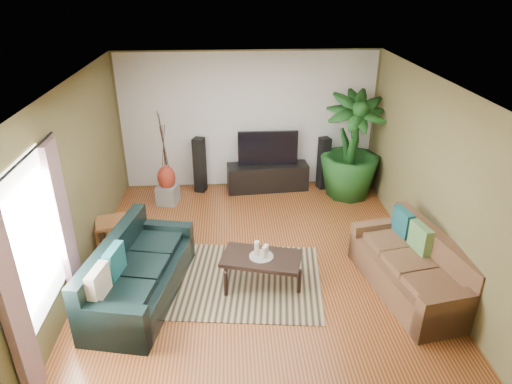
{
  "coord_description": "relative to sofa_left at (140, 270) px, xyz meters",
  "views": [
    {
      "loc": [
        -0.36,
        -5.84,
        3.99
      ],
      "look_at": [
        0.0,
        0.2,
        1.05
      ],
      "focal_mm": 32.0,
      "sensor_mm": 36.0,
      "label": 1
    }
  ],
  "objects": [
    {
      "name": "candle_mid",
      "position": [
        1.66,
        0.15,
        0.11
      ],
      "size": [
        0.07,
        0.07,
        0.17
      ],
      "primitive_type": "cylinder",
      "color": "beige",
      "rests_on": "candle_tray"
    },
    {
      "name": "speaker_right",
      "position": [
        3.09,
        3.28,
        0.11
      ],
      "size": [
        0.25,
        0.26,
        1.06
      ],
      "primitive_type": "cube",
      "rotation": [
        0.0,
        0.0,
        0.3
      ],
      "color": "black",
      "rests_on": "floor"
    },
    {
      "name": "tv_stand",
      "position": [
        1.97,
        3.28,
        -0.16
      ],
      "size": [
        1.63,
        0.61,
        0.53
      ],
      "primitive_type": "cube",
      "rotation": [
        0.0,
        0.0,
        0.08
      ],
      "color": "black",
      "rests_on": "floor"
    },
    {
      "name": "ceiling",
      "position": [
        1.6,
        0.78,
        2.28
      ],
      "size": [
        5.5,
        5.5,
        0.0
      ],
      "primitive_type": "plane",
      "rotation": [
        3.14,
        0.0,
        0.0
      ],
      "color": "white",
      "rests_on": "ground"
    },
    {
      "name": "potted_plant",
      "position": [
        3.52,
        2.92,
        0.59
      ],
      "size": [
        1.15,
        1.15,
        2.03
      ],
      "primitive_type": "imported",
      "rotation": [
        0.0,
        0.0,
        0.01
      ],
      "color": "#174618",
      "rests_on": "floor"
    },
    {
      "name": "wall_front",
      "position": [
        1.6,
        -1.97,
        0.93
      ],
      "size": [
        5.0,
        0.0,
        5.0
      ],
      "primitive_type": "plane",
      "rotation": [
        -1.57,
        0.0,
        0.0
      ],
      "color": "brown",
      "rests_on": "ground"
    },
    {
      "name": "television",
      "position": [
        1.97,
        3.28,
        0.45
      ],
      "size": [
        1.17,
        0.06,
        0.69
      ],
      "primitive_type": "cube",
      "color": "black",
      "rests_on": "tv_stand"
    },
    {
      "name": "curtain_far",
      "position": [
        -0.83,
        -0.07,
        0.72
      ],
      "size": [
        0.08,
        0.35,
        2.2
      ],
      "primitive_type": "cube",
      "color": "gray",
      "rests_on": "ground"
    },
    {
      "name": "pedestal",
      "position": [
        0.03,
        2.77,
        -0.24
      ],
      "size": [
        0.44,
        0.44,
        0.36
      ],
      "primitive_type": "cube",
      "rotation": [
        0.0,
        0.0,
        -0.25
      ],
      "color": "gray",
      "rests_on": "floor"
    },
    {
      "name": "plant_pot",
      "position": [
        3.52,
        2.92,
        -0.28
      ],
      "size": [
        0.37,
        0.37,
        0.29
      ],
      "primitive_type": "cylinder",
      "color": "black",
      "rests_on": "floor"
    },
    {
      "name": "floor",
      "position": [
        1.6,
        0.78,
        -0.42
      ],
      "size": [
        5.5,
        5.5,
        0.0
      ],
      "primitive_type": "plane",
      "color": "#9C5828",
      "rests_on": "ground"
    },
    {
      "name": "side_table",
      "position": [
        -0.65,
        1.25,
        -0.18
      ],
      "size": [
        0.57,
        0.57,
        0.49
      ],
      "primitive_type": "cube",
      "rotation": [
        0.0,
        0.0,
        0.28
      ],
      "color": "#995E32",
      "rests_on": "floor"
    },
    {
      "name": "speaker_left",
      "position": [
        0.63,
        3.28,
        0.13
      ],
      "size": [
        0.26,
        0.27,
        1.11
      ],
      "primitive_type": "cube",
      "rotation": [
        0.0,
        0.0,
        -0.33
      ],
      "color": "black",
      "rests_on": "floor"
    },
    {
      "name": "wall_back",
      "position": [
        1.6,
        3.53,
        0.93
      ],
      "size": [
        5.0,
        0.0,
        5.0
      ],
      "primitive_type": "plane",
      "rotation": [
        1.57,
        0.0,
        0.0
      ],
      "color": "brown",
      "rests_on": "ground"
    },
    {
      "name": "wall_right",
      "position": [
        4.1,
        0.78,
        0.92
      ],
      "size": [
        0.0,
        5.5,
        5.5
      ],
      "primitive_type": "plane",
      "rotation": [
        1.57,
        0.0,
        -1.57
      ],
      "color": "brown",
      "rests_on": "ground"
    },
    {
      "name": "vase",
      "position": [
        0.03,
        2.77,
        0.1
      ],
      "size": [
        0.33,
        0.33,
        0.46
      ],
      "primitive_type": "ellipsoid",
      "color": "maroon",
      "rests_on": "pedestal"
    },
    {
      "name": "candle_tall",
      "position": [
        1.56,
        0.22,
        0.14
      ],
      "size": [
        0.07,
        0.07,
        0.22
      ],
      "primitive_type": "cylinder",
      "color": "beige",
      "rests_on": "candle_tray"
    },
    {
      "name": "backwall_panel",
      "position": [
        1.6,
        3.52,
        0.93
      ],
      "size": [
        4.9,
        0.0,
        4.9
      ],
      "primitive_type": "plane",
      "rotation": [
        1.57,
        0.0,
        0.0
      ],
      "color": "white",
      "rests_on": "ground"
    },
    {
      "name": "window_pane",
      "position": [
        -0.88,
        -0.82,
        0.97
      ],
      "size": [
        0.0,
        1.8,
        1.8
      ],
      "primitive_type": "plane",
      "rotation": [
        1.57,
        0.0,
        1.57
      ],
      "color": "white",
      "rests_on": "ground"
    },
    {
      "name": "coffee_table",
      "position": [
        1.62,
        0.19,
        -0.2
      ],
      "size": [
        1.19,
        0.84,
        0.44
      ],
      "primitive_type": "cube",
      "rotation": [
        0.0,
        0.0,
        -0.26
      ],
      "color": "black",
      "rests_on": "floor"
    },
    {
      "name": "curtain_rod",
      "position": [
        -0.83,
        -0.82,
        1.87
      ],
      "size": [
        0.03,
        1.9,
        0.03
      ],
      "primitive_type": "cylinder",
      "rotation": [
        1.57,
        0.0,
        0.0
      ],
      "color": "black",
      "rests_on": "ground"
    },
    {
      "name": "curtain_near",
      "position": [
        -0.83,
        -1.57,
        0.72
      ],
      "size": [
        0.08,
        0.35,
        2.2
      ],
      "primitive_type": "cube",
      "color": "gray",
      "rests_on": "ground"
    },
    {
      "name": "sofa_right",
      "position": [
        3.63,
        -0.09,
        0.0
      ],
      "size": [
        1.23,
        2.08,
        0.85
      ],
      "primitive_type": "cube",
      "rotation": [
        0.0,
        0.0,
        -1.38
      ],
      "color": "brown",
      "rests_on": "floor"
    },
    {
      "name": "area_rug",
      "position": [
        1.21,
        0.28,
        -0.42
      ],
      "size": [
        2.71,
        2.06,
        0.01
      ],
      "primitive_type": "cube",
      "rotation": [
        0.0,
        0.0,
        -0.11
      ],
      "color": "tan",
      "rests_on": "floor"
    },
    {
      "name": "candle_tray",
      "position": [
        1.62,
        0.19,
        0.02
      ],
      "size": [
        0.33,
        0.33,
        0.01
      ],
      "primitive_type": "cylinder",
      "color": "#9B9B95",
      "rests_on": "coffee_table"
    },
    {
      "name": "sofa_left",
      "position": [
        0.0,
        0.0,
        0.0
      ],
      "size": [
        1.29,
        2.23,
        0.85
      ],
      "primitive_type": "cube",
      "rotation": [
        0.0,
        0.0,
        1.37
      ],
      "color": "black",
      "rests_on": "floor"
    },
    {
      "name": "wall_left",
      "position": [
        -0.9,
        0.78,
        0.92
      ],
      "size": [
        0.0,
        5.5,
        5.5
      ],
      "primitive_type": "plane",
      "rotation": [
        1.57,
        0.0,
        1.57
      ],
      "color": "brown",
      "rests_on": "ground"
    },
    {
      "name": "candle_short",
      "position": [
        1.69,
        0.25,
        0.1
      ],
      "size": [
        0.07,
        0.07,
        0.14
      ],
      "primitive_type": "cylinder",
      "color": "beige",
      "rests_on": "candle_tray"
    }
  ]
}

